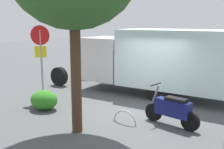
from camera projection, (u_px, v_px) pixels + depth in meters
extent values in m
plane|color=#4A4D4E|center=(136.00, 112.00, 9.62)|extent=(60.00, 60.00, 0.00)
cylinder|color=black|center=(176.00, 82.00, 12.39)|extent=(0.91, 0.29, 0.90)
cylinder|color=black|center=(159.00, 90.00, 10.81)|extent=(0.91, 0.29, 0.90)
cylinder|color=black|center=(84.00, 71.00, 15.10)|extent=(0.91, 0.29, 0.90)
cylinder|color=black|center=(59.00, 76.00, 13.52)|extent=(0.91, 0.29, 0.90)
cube|color=silver|center=(178.00, 59.00, 11.17)|extent=(4.75, 2.41, 2.30)
cube|color=silver|center=(109.00, 58.00, 12.96)|extent=(1.89, 2.18, 1.90)
cube|color=black|center=(108.00, 45.00, 12.85)|extent=(1.91, 2.02, 0.60)
cylinder|color=black|center=(153.00, 112.00, 8.77)|extent=(0.57, 0.22, 0.56)
cylinder|color=black|center=(190.00, 122.00, 7.94)|extent=(0.57, 0.22, 0.56)
cube|color=navy|center=(173.00, 108.00, 8.27)|extent=(1.14, 0.56, 0.48)
cube|color=black|center=(176.00, 100.00, 8.15)|extent=(0.69, 0.41, 0.12)
cylinder|color=slate|center=(155.00, 95.00, 8.63)|extent=(0.29, 0.13, 0.69)
cylinder|color=black|center=(156.00, 84.00, 8.57)|extent=(0.16, 0.55, 0.04)
cylinder|color=#9E9EA3|center=(42.00, 65.00, 11.01)|extent=(0.08, 0.08, 2.74)
cylinder|color=red|center=(40.00, 35.00, 10.77)|extent=(0.71, 0.32, 0.76)
cube|color=yellow|center=(41.00, 52.00, 10.89)|extent=(0.33, 0.33, 0.44)
cylinder|color=#47301E|center=(76.00, 73.00, 7.68)|extent=(0.29, 0.29, 3.38)
torus|color=#B7B7BC|center=(125.00, 123.00, 8.59)|extent=(0.85, 0.17, 0.85)
ellipsoid|color=#2D7920|center=(44.00, 100.00, 9.88)|extent=(1.01, 0.83, 0.69)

